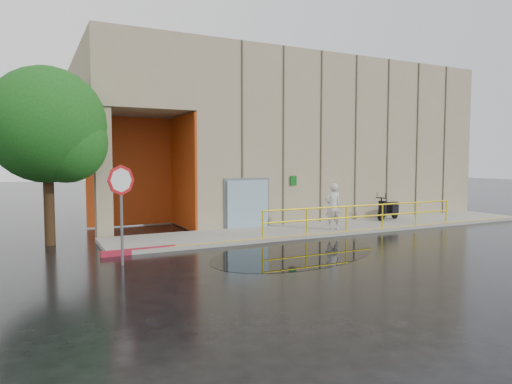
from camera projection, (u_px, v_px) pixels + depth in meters
ground at (323, 257)px, 14.14m from camera, size 120.00×120.00×0.00m
sidewalk at (340, 227)px, 19.93m from camera, size 20.00×3.00×0.15m
building at (287, 139)px, 25.92m from camera, size 20.00×10.17×8.00m
guardrail at (365, 217)px, 18.80m from camera, size 9.56×0.06×1.03m
person at (333, 206)px, 18.73m from camera, size 0.75×0.55×1.92m
scooter at (389, 204)px, 21.88m from camera, size 1.77×1.02×1.34m
stop_sign at (121, 193)px, 12.88m from camera, size 0.81×0.38×2.88m
red_curb at (139, 251)px, 14.67m from camera, size 2.41×0.27×0.18m
puddle at (296, 253)px, 14.77m from camera, size 7.42×5.86×0.01m
tree_near at (52, 130)px, 15.89m from camera, size 4.05×4.05×6.26m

